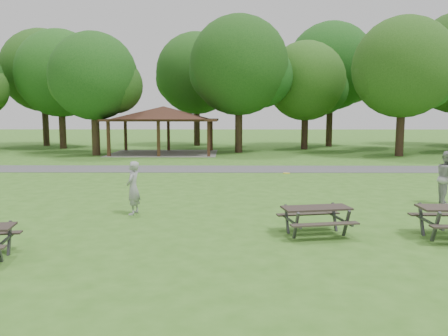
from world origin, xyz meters
The scene contains 15 objects.
ground centered at (0.00, 0.00, 0.00)m, with size 160.00×160.00×0.00m, color #386E1F.
asphalt_path centered at (0.00, 14.00, 0.01)m, with size 120.00×3.20×0.02m, color #4B4B4E.
pavilion centered at (-4.00, 24.00, 3.06)m, with size 8.60×7.01×3.76m.
tree_row_c centered at (-13.90, 29.03, 6.54)m, with size 8.19×7.80×10.67m.
tree_row_d centered at (-8.92, 22.53, 5.77)m, with size 6.93×6.60×9.27m.
tree_row_e centered at (2.10, 25.03, 6.78)m, with size 8.40×8.00×11.02m.
tree_row_f centered at (8.09, 28.53, 5.84)m, with size 7.35×7.00×9.55m.
tree_row_g centered at (14.09, 22.03, 6.33)m, with size 7.77×7.40×10.25m.
tree_deep_a centered at (-16.90, 32.53, 7.13)m, with size 8.40×8.00×11.38m.
tree_deep_b centered at (-1.90, 33.03, 6.89)m, with size 8.40×8.00×11.13m.
tree_deep_c centered at (11.10, 32.03, 7.44)m, with size 8.82×8.40×11.90m.
picnic_table_middle centered at (3.44, 0.33, 0.56)m, with size 1.98×1.70×0.76m.
frisbee_in_flight centered at (3.06, 3.40, 1.20)m, with size 0.28×0.28×0.02m.
frisbee_thrower centered at (-1.83, 2.62, 0.84)m, with size 0.61×0.40×1.67m, color #98989A.
frisbee_catcher centered at (8.80, 4.31, 0.94)m, with size 0.91×0.71×1.87m, color #AAAAAC.
Camera 1 is at (1.14, -10.81, 3.13)m, focal length 35.00 mm.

